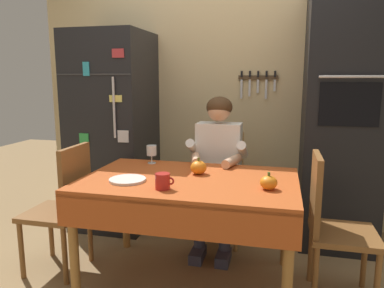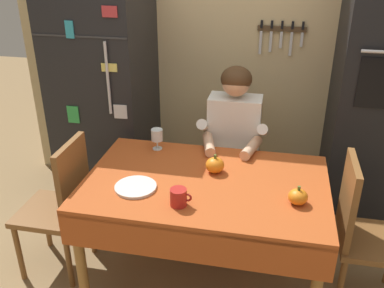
% 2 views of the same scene
% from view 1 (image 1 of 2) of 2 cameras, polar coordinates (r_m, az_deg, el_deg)
% --- Properties ---
extents(back_wall_assembly, '(3.70, 0.13, 2.60)m').
position_cam_1_polar(back_wall_assembly, '(3.55, 5.35, 8.76)').
color(back_wall_assembly, '#D1B784').
rests_on(back_wall_assembly, ground).
extents(refrigerator, '(0.68, 0.71, 1.80)m').
position_cam_1_polar(refrigerator, '(3.50, -12.14, 2.00)').
color(refrigerator, black).
rests_on(refrigerator, ground).
extents(wall_oven, '(0.60, 0.64, 2.10)m').
position_cam_1_polar(wall_oven, '(3.22, 22.26, 3.43)').
color(wall_oven, black).
rests_on(wall_oven, ground).
extents(dining_table, '(1.40, 0.90, 0.74)m').
position_cam_1_polar(dining_table, '(2.42, -0.53, -7.38)').
color(dining_table, '#9E6B33').
rests_on(dining_table, ground).
extents(chair_behind_person, '(0.40, 0.40, 0.93)m').
position_cam_1_polar(chair_behind_person, '(3.19, 4.52, -5.75)').
color(chair_behind_person, tan).
rests_on(chair_behind_person, ground).
extents(seated_person, '(0.47, 0.55, 1.25)m').
position_cam_1_polar(seated_person, '(2.95, 3.99, -2.53)').
color(seated_person, '#38384C').
rests_on(seated_person, ground).
extents(chair_right_side, '(0.40, 0.40, 0.93)m').
position_cam_1_polar(chair_right_side, '(2.48, 20.86, -11.19)').
color(chair_right_side, brown).
rests_on(chair_right_side, ground).
extents(chair_left_side, '(0.40, 0.40, 0.93)m').
position_cam_1_polar(chair_left_side, '(2.78, -19.28, -8.75)').
color(chair_left_side, brown).
rests_on(chair_left_side, ground).
extents(coffee_mug, '(0.12, 0.09, 0.10)m').
position_cam_1_polar(coffee_mug, '(2.18, -4.57, -5.81)').
color(coffee_mug, '#B2231E').
rests_on(coffee_mug, dining_table).
extents(wine_glass, '(0.08, 0.08, 0.14)m').
position_cam_1_polar(wine_glass, '(2.82, -6.33, -1.10)').
color(wine_glass, white).
rests_on(wine_glass, dining_table).
extents(pumpkin_large, '(0.10, 0.10, 0.11)m').
position_cam_1_polar(pumpkin_large, '(2.22, 11.86, -5.90)').
color(pumpkin_large, orange).
rests_on(pumpkin_large, dining_table).
extents(pumpkin_medium, '(0.11, 0.11, 0.12)m').
position_cam_1_polar(pumpkin_medium, '(2.50, 1.02, -3.68)').
color(pumpkin_medium, orange).
rests_on(pumpkin_medium, dining_table).
extents(serving_tray, '(0.23, 0.23, 0.02)m').
position_cam_1_polar(serving_tray, '(2.39, -10.02, -5.51)').
color(serving_tray, silver).
rests_on(serving_tray, dining_table).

